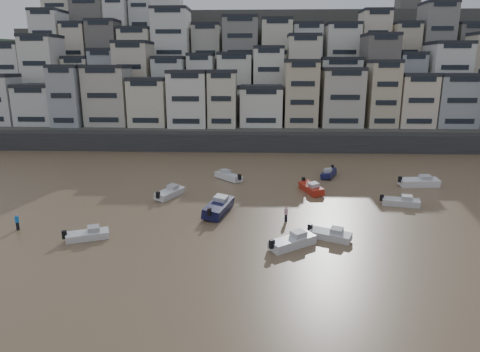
{
  "coord_description": "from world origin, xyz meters",
  "views": [
    {
      "loc": [
        10.83,
        -18.18,
        16.56
      ],
      "look_at": [
        8.79,
        30.0,
        4.0
      ],
      "focal_mm": 32.0,
      "sensor_mm": 36.0,
      "label": 1
    }
  ],
  "objects_px": {
    "person_blue": "(17,222)",
    "boat_g": "(419,181)",
    "boat_b": "(330,234)",
    "boat_h": "(228,175)",
    "boat_e": "(311,187)",
    "boat_f": "(170,192)",
    "boat_a": "(293,240)",
    "boat_c": "(219,205)",
    "person_pink": "(286,214)",
    "boat_j": "(87,234)",
    "boat_d": "(401,201)",
    "boat_i": "(329,173)"
  },
  "relations": [
    {
      "from": "person_blue",
      "to": "boat_g",
      "type": "bearing_deg",
      "value": 21.12
    },
    {
      "from": "boat_b",
      "to": "boat_h",
      "type": "relative_size",
      "value": 0.83
    },
    {
      "from": "boat_e",
      "to": "boat_f",
      "type": "distance_m",
      "value": 18.72
    },
    {
      "from": "boat_a",
      "to": "boat_c",
      "type": "distance_m",
      "value": 12.02
    },
    {
      "from": "person_blue",
      "to": "person_pink",
      "type": "height_order",
      "value": "same"
    },
    {
      "from": "boat_a",
      "to": "boat_b",
      "type": "bearing_deg",
      "value": -10.69
    },
    {
      "from": "boat_g",
      "to": "person_pink",
      "type": "height_order",
      "value": "person_pink"
    },
    {
      "from": "boat_f",
      "to": "boat_j",
      "type": "bearing_deg",
      "value": -176.3
    },
    {
      "from": "boat_h",
      "to": "person_pink",
      "type": "height_order",
      "value": "person_pink"
    },
    {
      "from": "boat_a",
      "to": "boat_e",
      "type": "bearing_deg",
      "value": 41.09
    },
    {
      "from": "boat_b",
      "to": "boat_h",
      "type": "distance_m",
      "value": 24.9
    },
    {
      "from": "boat_c",
      "to": "boat_e",
      "type": "xyz_separation_m",
      "value": [
        11.63,
        8.82,
        -0.2
      ]
    },
    {
      "from": "boat_d",
      "to": "boat_i",
      "type": "bearing_deg",
      "value": 127.79
    },
    {
      "from": "boat_h",
      "to": "boat_i",
      "type": "height_order",
      "value": "boat_h"
    },
    {
      "from": "boat_d",
      "to": "boat_i",
      "type": "relative_size",
      "value": 0.95
    },
    {
      "from": "boat_g",
      "to": "person_blue",
      "type": "xyz_separation_m",
      "value": [
        -47.46,
        -18.34,
        0.06
      ]
    },
    {
      "from": "boat_b",
      "to": "boat_e",
      "type": "height_order",
      "value": "boat_e"
    },
    {
      "from": "boat_e",
      "to": "boat_j",
      "type": "xyz_separation_m",
      "value": [
        -23.71,
        -17.09,
        -0.14
      ]
    },
    {
      "from": "boat_f",
      "to": "boat_e",
      "type": "bearing_deg",
      "value": -56.89
    },
    {
      "from": "boat_c",
      "to": "boat_e",
      "type": "relative_size",
      "value": 1.27
    },
    {
      "from": "boat_f",
      "to": "boat_g",
      "type": "distance_m",
      "value": 34.6
    },
    {
      "from": "boat_c",
      "to": "person_blue",
      "type": "bearing_deg",
      "value": 118.81
    },
    {
      "from": "boat_a",
      "to": "person_pink",
      "type": "distance_m",
      "value": 6.73
    },
    {
      "from": "boat_f",
      "to": "boat_j",
      "type": "xyz_separation_m",
      "value": [
        -5.23,
        -14.13,
        -0.11
      ]
    },
    {
      "from": "boat_h",
      "to": "person_blue",
      "type": "xyz_separation_m",
      "value": [
        -20.44,
        -20.86,
        0.14
      ]
    },
    {
      "from": "boat_e",
      "to": "boat_f",
      "type": "relative_size",
      "value": 1.05
    },
    {
      "from": "boat_c",
      "to": "boat_b",
      "type": "bearing_deg",
      "value": -109.86
    },
    {
      "from": "boat_c",
      "to": "boat_h",
      "type": "distance_m",
      "value": 14.81
    },
    {
      "from": "boat_e",
      "to": "boat_h",
      "type": "xyz_separation_m",
      "value": [
        -11.5,
        5.99,
        -0.01
      ]
    },
    {
      "from": "boat_a",
      "to": "boat_e",
      "type": "xyz_separation_m",
      "value": [
        3.84,
        17.98,
        0.03
      ]
    },
    {
      "from": "boat_g",
      "to": "person_blue",
      "type": "bearing_deg",
      "value": -164.33
    },
    {
      "from": "boat_e",
      "to": "boat_h",
      "type": "relative_size",
      "value": 1.02
    },
    {
      "from": "boat_f",
      "to": "boat_h",
      "type": "relative_size",
      "value": 0.97
    },
    {
      "from": "boat_c",
      "to": "boat_f",
      "type": "distance_m",
      "value": 9.02
    },
    {
      "from": "boat_d",
      "to": "person_blue",
      "type": "xyz_separation_m",
      "value": [
        -42.15,
        -9.6,
        0.22
      ]
    },
    {
      "from": "boat_a",
      "to": "boat_f",
      "type": "xyz_separation_m",
      "value": [
        -14.64,
        15.02,
        -0.01
      ]
    },
    {
      "from": "boat_j",
      "to": "person_blue",
      "type": "bearing_deg",
      "value": 142.27
    },
    {
      "from": "boat_c",
      "to": "boat_f",
      "type": "relative_size",
      "value": 1.33
    },
    {
      "from": "boat_b",
      "to": "boat_g",
      "type": "height_order",
      "value": "boat_g"
    },
    {
      "from": "boat_a",
      "to": "boat_f",
      "type": "bearing_deg",
      "value": 97.44
    },
    {
      "from": "boat_h",
      "to": "person_blue",
      "type": "distance_m",
      "value": 29.2
    },
    {
      "from": "boat_b",
      "to": "boat_g",
      "type": "bearing_deg",
      "value": 77.56
    },
    {
      "from": "boat_c",
      "to": "boat_e",
      "type": "height_order",
      "value": "boat_c"
    },
    {
      "from": "boat_j",
      "to": "person_pink",
      "type": "xyz_separation_m",
      "value": [
        19.67,
        5.83,
        0.27
      ]
    },
    {
      "from": "boat_d",
      "to": "boat_e",
      "type": "xyz_separation_m",
      "value": [
        -10.21,
        5.26,
        0.09
      ]
    },
    {
      "from": "boat_b",
      "to": "boat_c",
      "type": "bearing_deg",
      "value": 173.9
    },
    {
      "from": "boat_h",
      "to": "boat_i",
      "type": "distance_m",
      "value": 15.34
    },
    {
      "from": "boat_g",
      "to": "person_blue",
      "type": "relative_size",
      "value": 3.4
    },
    {
      "from": "boat_a",
      "to": "boat_i",
      "type": "relative_size",
      "value": 1.05
    },
    {
      "from": "boat_h",
      "to": "person_blue",
      "type": "relative_size",
      "value": 3.06
    }
  ]
}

